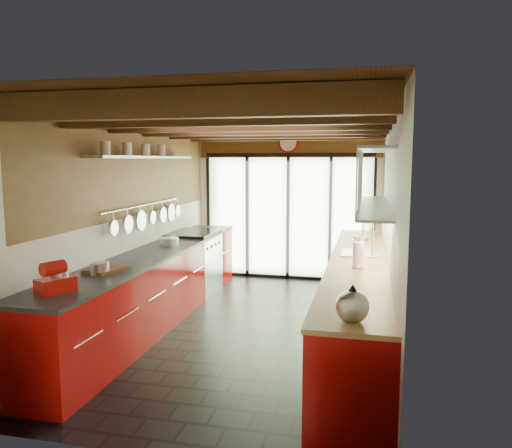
# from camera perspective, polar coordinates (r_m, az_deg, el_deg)

# --- Properties ---
(ground) EXTENTS (5.50, 5.50, 0.00)m
(ground) POSITION_cam_1_polar(r_m,az_deg,el_deg) (6.28, -0.45, -11.86)
(ground) COLOR black
(ground) RESTS_ON ground
(room_shell) EXTENTS (5.50, 5.50, 5.50)m
(room_shell) POSITION_cam_1_polar(r_m,az_deg,el_deg) (5.94, -0.46, 3.36)
(room_shell) COLOR silver
(room_shell) RESTS_ON ground
(ceiling_beams) EXTENTS (3.14, 5.06, 4.90)m
(ceiling_beams) POSITION_cam_1_polar(r_m,az_deg,el_deg) (6.31, 0.34, 10.94)
(ceiling_beams) COLOR #593316
(ceiling_beams) RESTS_ON ground
(glass_door) EXTENTS (2.95, 0.10, 2.90)m
(glass_door) POSITION_cam_1_polar(r_m,az_deg,el_deg) (8.58, 3.70, 4.63)
(glass_door) COLOR #C6EAAD
(glass_door) RESTS_ON ground
(left_counter) EXTENTS (0.68, 5.00, 0.92)m
(left_counter) POSITION_cam_1_polar(r_m,az_deg,el_deg) (6.55, -11.46, -6.99)
(left_counter) COLOR #A40B0A
(left_counter) RESTS_ON ground
(range_stove) EXTENTS (0.66, 0.90, 0.97)m
(range_stove) POSITION_cam_1_polar(r_m,az_deg,el_deg) (7.85, -7.10, -4.42)
(range_stove) COLOR silver
(range_stove) RESTS_ON ground
(right_counter) EXTENTS (0.68, 5.00, 0.92)m
(right_counter) POSITION_cam_1_polar(r_m,az_deg,el_deg) (5.99, 11.62, -8.35)
(right_counter) COLOR #A40B0A
(right_counter) RESTS_ON ground
(sink_assembly) EXTENTS (0.45, 0.52, 0.43)m
(sink_assembly) POSITION_cam_1_polar(r_m,az_deg,el_deg) (6.27, 11.95, -2.98)
(sink_assembly) COLOR silver
(sink_assembly) RESTS_ON right_counter
(upper_cabinets_right) EXTENTS (0.34, 3.00, 3.00)m
(upper_cabinets_right) POSITION_cam_1_polar(r_m,az_deg,el_deg) (6.07, 13.51, 5.10)
(upper_cabinets_right) COLOR silver
(upper_cabinets_right) RESTS_ON ground
(left_wall_fixtures) EXTENTS (0.28, 2.60, 0.96)m
(left_wall_fixtures) POSITION_cam_1_polar(r_m,az_deg,el_deg) (6.70, -12.25, 4.77)
(left_wall_fixtures) COLOR silver
(left_wall_fixtures) RESTS_ON ground
(stand_mixer) EXTENTS (0.29, 0.36, 0.29)m
(stand_mixer) POSITION_cam_1_polar(r_m,az_deg,el_deg) (4.69, -21.88, -5.95)
(stand_mixer) COLOR #B9150E
(stand_mixer) RESTS_ON left_counter
(pot_large) EXTENTS (0.21, 0.21, 0.12)m
(pot_large) POSITION_cam_1_polar(r_m,az_deg,el_deg) (5.29, -17.42, -4.86)
(pot_large) COLOR silver
(pot_large) RESTS_ON left_counter
(pot_small) EXTENTS (0.34, 0.34, 0.10)m
(pot_small) POSITION_cam_1_polar(r_m,az_deg,el_deg) (6.87, -9.91, -1.95)
(pot_small) COLOR silver
(pot_small) RESTS_ON left_counter
(cutting_board) EXTENTS (0.40, 0.47, 0.03)m
(cutting_board) POSITION_cam_1_polar(r_m,az_deg,el_deg) (5.41, -16.75, -5.04)
(cutting_board) COLOR brown
(cutting_board) RESTS_ON left_counter
(kettle) EXTENTS (0.30, 0.33, 0.28)m
(kettle) POSITION_cam_1_polar(r_m,az_deg,el_deg) (3.67, 10.95, -9.01)
(kettle) COLOR silver
(kettle) RESTS_ON right_counter
(paper_towel) EXTENTS (0.16, 0.16, 0.33)m
(paper_towel) POSITION_cam_1_polar(r_m,az_deg,el_deg) (5.43, 11.63, -3.51)
(paper_towel) COLOR white
(paper_towel) RESTS_ON right_counter
(soap_bottle) EXTENTS (0.11, 0.11, 0.22)m
(soap_bottle) POSITION_cam_1_polar(r_m,az_deg,el_deg) (6.52, 11.85, -1.96)
(soap_bottle) COLOR silver
(soap_bottle) RESTS_ON right_counter
(bowl) EXTENTS (0.32, 0.32, 0.06)m
(bowl) POSITION_cam_1_polar(r_m,az_deg,el_deg) (7.33, 11.96, -1.57)
(bowl) COLOR silver
(bowl) RESTS_ON right_counter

